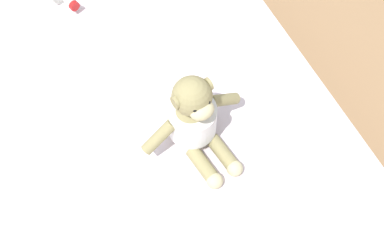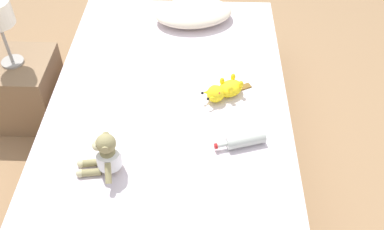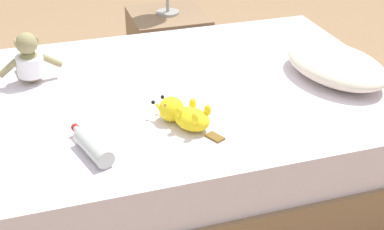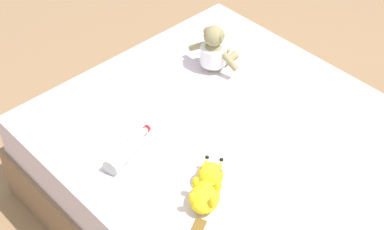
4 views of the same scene
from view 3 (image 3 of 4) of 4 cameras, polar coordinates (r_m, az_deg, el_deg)
name	(u,v)px [view 3 (image 3 of 4)]	position (r m, az deg, el deg)	size (l,w,h in m)	color
ground_plane	(176,176)	(2.60, -1.72, -6.56)	(16.00, 16.00, 0.00)	#93704C
bed	(175,135)	(2.47, -1.80, -2.12)	(1.40, 2.03, 0.48)	#846647
pillow	(336,65)	(2.50, 15.19, 5.24)	(0.59, 0.45, 0.12)	beige
plush_monkey	(29,61)	(2.47, -17.08, 5.54)	(0.24, 0.29, 0.24)	#8E8456
plush_yellow_creature	(183,114)	(2.04, -0.95, 0.08)	(0.30, 0.23, 0.10)	yellow
glass_bottle	(93,147)	(1.91, -10.59, -3.35)	(0.27, 0.12, 0.07)	#B7BCB2
nightstand	(169,48)	(3.40, -2.52, 7.18)	(0.45, 0.45, 0.46)	#846647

